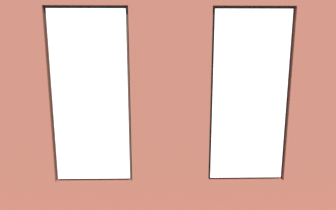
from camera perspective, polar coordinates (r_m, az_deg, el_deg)
ground_plane at (r=6.68m, az=-0.22°, el=-9.29°), size 6.21×6.19×0.10m
brick_wall_with_windows at (r=3.61m, az=0.43°, el=1.40°), size 5.61×0.30×3.35m
white_wall_right at (r=6.66m, az=-24.75°, el=4.88°), size 0.10×5.19×3.35m
couch_by_window at (r=4.64m, az=2.21°, el=-13.67°), size 2.05×0.87×0.80m
couch_left at (r=6.30m, az=19.61°, el=-7.57°), size 0.94×1.87×0.80m
coffee_table at (r=6.88m, az=0.22°, el=-5.06°), size 1.56×0.72×0.42m
cup_ceramic at (r=6.93m, az=-1.41°, el=-4.08°), size 0.08×0.08×0.10m
remote_silver at (r=7.00m, az=3.73°, el=-4.27°), size 0.13×0.17×0.02m
remote_gray at (r=6.76m, az=-3.75°, el=-4.83°), size 0.08×0.18×0.02m
remote_black at (r=6.86m, az=0.22°, el=-4.57°), size 0.17×0.13×0.02m
media_console at (r=7.02m, az=-20.85°, el=-6.23°), size 1.06×0.42×0.55m
tv_flatscreen at (r=6.87m, az=-21.19°, el=-1.29°), size 0.98×0.20×0.68m
papasan_chair at (r=8.37m, az=0.74°, el=-1.75°), size 1.00×1.00×0.66m
potted_plant_by_left_couch at (r=7.41m, az=13.05°, el=-4.00°), size 0.41×0.41×0.57m
potted_plant_corner_far_left at (r=4.94m, az=27.71°, el=-7.23°), size 1.06×1.05×1.54m
potted_plant_beside_window_right at (r=4.93m, az=-26.82°, el=-10.93°), size 0.52×0.52×0.82m
potted_plant_foreground_right at (r=8.71m, az=-14.77°, el=0.23°), size 0.66×0.66×1.07m
potted_plant_near_tv at (r=5.81m, az=-19.32°, el=-4.63°), size 1.10×1.12×1.24m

